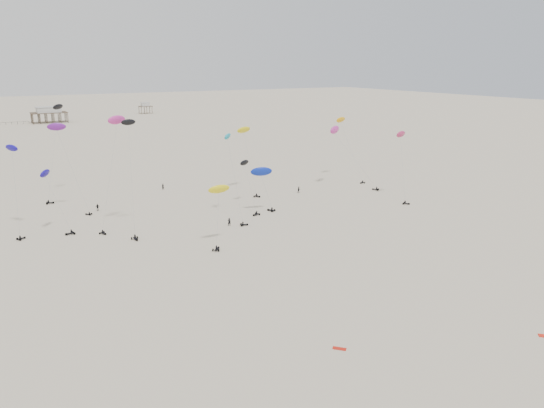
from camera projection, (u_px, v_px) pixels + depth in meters
ground_plane at (132, 157)px, 209.74m from camera, size 900.00×900.00×0.00m
pavilion_main at (49, 116)px, 329.58m from camera, size 21.00×13.00×9.80m
pavilion_small at (145, 109)px, 388.50m from camera, size 9.00×7.00×8.00m
rig_0 at (402, 150)px, 144.78m from camera, size 8.45×11.48×19.21m
rig_1 at (249, 182)px, 136.51m from camera, size 6.80×15.78×16.70m
rig_2 at (132, 179)px, 114.41m from camera, size 5.33×12.06×25.00m
rig_3 at (114, 140)px, 117.12m from camera, size 9.39×8.07×25.31m
rig_4 at (14, 172)px, 115.54m from camera, size 3.82×12.90×19.90m
rig_5 at (246, 140)px, 152.93m from camera, size 5.67×14.30×19.88m
rig_6 at (55, 138)px, 145.38m from camera, size 9.44×14.57×26.58m
rig_7 at (263, 178)px, 132.47m from camera, size 5.85×4.92×11.51m
rig_8 at (344, 130)px, 170.76m from camera, size 4.98×15.93×21.67m
rig_9 at (232, 163)px, 125.88m from camera, size 4.50×14.05×21.24m
rig_10 at (53, 192)px, 115.68m from camera, size 6.22×8.46×14.13m
rig_11 at (340, 138)px, 159.22m from camera, size 10.15×16.42×20.78m
rig_12 at (218, 202)px, 107.83m from camera, size 6.43×6.80×12.64m
rig_13 at (61, 139)px, 131.10m from camera, size 7.45×11.41×22.80m
spectator_0 at (229, 226)px, 122.22m from camera, size 0.96×0.79×2.27m
spectator_1 at (299, 193)px, 153.21m from camera, size 1.02×0.60×2.09m
spectator_2 at (98, 211)px, 134.57m from camera, size 1.33×0.79×2.16m
spectator_3 at (163, 190)px, 156.87m from camera, size 0.89×0.73×2.12m
grounded_kite_b at (339, 349)px, 69.83m from camera, size 1.75×1.78×0.07m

